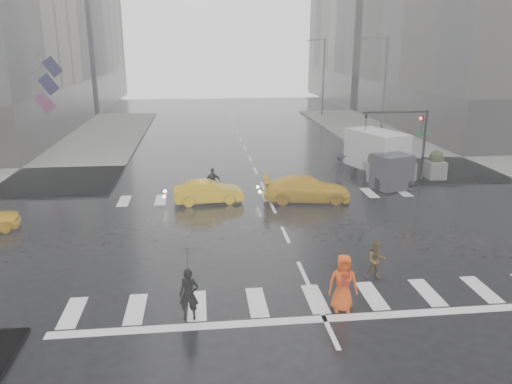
{
  "coord_description": "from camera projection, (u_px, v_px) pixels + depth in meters",
  "views": [
    {
      "loc": [
        -3.73,
        -20.9,
        8.32
      ],
      "look_at": [
        -1.12,
        2.0,
        1.47
      ],
      "focal_mm": 35.0,
      "sensor_mm": 36.0,
      "label": 1
    }
  ],
  "objects": [
    {
      "name": "planter_west",
      "position": [
        374.0,
        167.0,
        30.97
      ],
      "size": [
        1.1,
        1.1,
        1.8
      ],
      "color": "slate",
      "rests_on": "ground"
    },
    {
      "name": "pedestrian_orange",
      "position": [
        343.0,
        283.0,
        16.01
      ],
      "size": [
        1.01,
        0.72,
        1.92
      ],
      "rotation": [
        0.0,
        0.0,
        -0.13
      ],
      "color": "#E0470F",
      "rests_on": "ground"
    },
    {
      "name": "pedestrian_far_a",
      "position": [
        213.0,
        182.0,
        28.35
      ],
      "size": [
        1.03,
        0.74,
        1.61
      ],
      "primitive_type": "imported",
      "rotation": [
        0.0,
        0.0,
        2.96
      ],
      "color": "black",
      "rests_on": "ground"
    },
    {
      "name": "taxi_rear",
      "position": [
        307.0,
        189.0,
        27.41
      ],
      "size": [
        4.4,
        2.41,
        1.38
      ],
      "primitive_type": "imported",
      "rotation": [
        0.0,
        0.0,
        1.45
      ],
      "color": "#EDAF0C",
      "rests_on": "ground"
    },
    {
      "name": "street_lamp_near",
      "position": [
        383.0,
        88.0,
        39.6
      ],
      "size": [
        2.15,
        0.22,
        9.0
      ],
      "color": "#59595B",
      "rests_on": "ground"
    },
    {
      "name": "street_lamp_far",
      "position": [
        322.0,
        74.0,
        58.64
      ],
      "size": [
        2.15,
        0.22,
        9.0
      ],
      "color": "#59595B",
      "rests_on": "ground"
    },
    {
      "name": "planter_east",
      "position": [
        436.0,
        165.0,
        31.41
      ],
      "size": [
        1.1,
        1.1,
        1.8
      ],
      "color": "slate",
      "rests_on": "ground"
    },
    {
      "name": "taxi_mid",
      "position": [
        208.0,
        192.0,
        27.07
      ],
      "size": [
        3.83,
        1.64,
        1.23
      ],
      "primitive_type": "imported",
      "rotation": [
        0.0,
        0.0,
        1.66
      ],
      "color": "#EDAF0C",
      "rests_on": "ground"
    },
    {
      "name": "traffic_signal_pole",
      "position": [
        410.0,
        131.0,
        30.37
      ],
      "size": [
        4.45,
        0.42,
        4.5
      ],
      "color": "black",
      "rests_on": "ground"
    },
    {
      "name": "box_truck",
      "position": [
        380.0,
        156.0,
        31.27
      ],
      "size": [
        2.13,
        5.67,
        3.01
      ],
      "rotation": [
        0.0,
        0.0,
        0.34
      ],
      "color": "silver",
      "rests_on": "ground"
    },
    {
      "name": "flag_cluster",
      "position": [
        44.0,
        82.0,
        37.05
      ],
      "size": [
        2.87,
        3.06,
        4.69
      ],
      "color": "#59595B",
      "rests_on": "ground"
    },
    {
      "name": "pedestrian_black",
      "position": [
        188.0,
        272.0,
        15.29
      ],
      "size": [
        1.09,
        1.11,
        2.43
      ],
      "rotation": [
        0.0,
        0.0,
        -0.14
      ],
      "color": "black",
      "rests_on": "ground"
    },
    {
      "name": "pedestrian_far_b",
      "position": [
        340.0,
        167.0,
        31.07
      ],
      "size": [
        1.32,
        0.89,
        1.87
      ],
      "primitive_type": "imported",
      "rotation": [
        0.0,
        0.0,
        2.95
      ],
      "color": "black",
      "rests_on": "ground"
    },
    {
      "name": "planter_mid",
      "position": [
        405.0,
        166.0,
        31.19
      ],
      "size": [
        1.1,
        1.1,
        1.8
      ],
      "color": "slate",
      "rests_on": "ground"
    },
    {
      "name": "sidewalk_ne",
      "position": [
        481.0,
        147.0,
        41.45
      ],
      "size": [
        35.0,
        35.0,
        0.15
      ],
      "primitive_type": "cube",
      "color": "slate",
      "rests_on": "ground"
    },
    {
      "name": "road_markings",
      "position": [
        285.0,
        234.0,
        22.68
      ],
      "size": [
        18.0,
        48.0,
        0.01
      ],
      "primitive_type": null,
      "color": "silver",
      "rests_on": "ground"
    },
    {
      "name": "pedestrian_brown",
      "position": [
        376.0,
        260.0,
        18.24
      ],
      "size": [
        0.75,
        0.61,
        1.46
      ],
      "primitive_type": "imported",
      "rotation": [
        0.0,
        0.0,
        -0.08
      ],
      "color": "#4E391C",
      "rests_on": "ground"
    },
    {
      "name": "ground",
      "position": [
        285.0,
        235.0,
        22.68
      ],
      "size": [
        120.0,
        120.0,
        0.0
      ],
      "primitive_type": "plane",
      "color": "black",
      "rests_on": "ground"
    }
  ]
}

